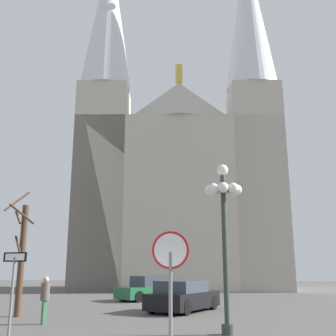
{
  "coord_description": "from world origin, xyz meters",
  "views": [
    {
      "loc": [
        2.38,
        -6.56,
        1.95
      ],
      "look_at": [
        -0.4,
        16.79,
        7.68
      ],
      "focal_mm": 43.87,
      "sensor_mm": 36.0,
      "label": 1
    }
  ],
  "objects_px": {
    "stop_sign": "(170,270)",
    "bare_tree": "(21,254)",
    "cathedral": "(179,171)",
    "one_way_arrow_sign": "(13,286)",
    "street_lamp": "(224,212)",
    "parked_car_near_green": "(150,289)",
    "pedestrian_walking": "(45,295)",
    "parked_car_far_black": "(183,297)"
  },
  "relations": [
    {
      "from": "street_lamp",
      "to": "parked_car_near_green",
      "type": "distance_m",
      "value": 13.94
    },
    {
      "from": "one_way_arrow_sign",
      "to": "street_lamp",
      "type": "distance_m",
      "value": 6.55
    },
    {
      "from": "bare_tree",
      "to": "cathedral",
      "type": "bearing_deg",
      "value": 78.03
    },
    {
      "from": "cathedral",
      "to": "street_lamp",
      "type": "distance_m",
      "value": 27.11
    },
    {
      "from": "parked_car_near_green",
      "to": "pedestrian_walking",
      "type": "relative_size",
      "value": 2.55
    },
    {
      "from": "street_lamp",
      "to": "bare_tree",
      "type": "bearing_deg",
      "value": 156.73
    },
    {
      "from": "stop_sign",
      "to": "bare_tree",
      "type": "height_order",
      "value": "bare_tree"
    },
    {
      "from": "parked_car_near_green",
      "to": "pedestrian_walking",
      "type": "bearing_deg",
      "value": -100.02
    },
    {
      "from": "stop_sign",
      "to": "pedestrian_walking",
      "type": "relative_size",
      "value": 1.65
    },
    {
      "from": "street_lamp",
      "to": "pedestrian_walking",
      "type": "relative_size",
      "value": 3.19
    },
    {
      "from": "pedestrian_walking",
      "to": "parked_car_near_green",
      "type": "bearing_deg",
      "value": 79.98
    },
    {
      "from": "stop_sign",
      "to": "street_lamp",
      "type": "bearing_deg",
      "value": 74.16
    },
    {
      "from": "bare_tree",
      "to": "pedestrian_walking",
      "type": "height_order",
      "value": "bare_tree"
    },
    {
      "from": "street_lamp",
      "to": "parked_car_far_black",
      "type": "xyz_separation_m",
      "value": [
        -1.87,
        6.52,
        -3.05
      ]
    },
    {
      "from": "parked_car_near_green",
      "to": "pedestrian_walking",
      "type": "height_order",
      "value": "pedestrian_walking"
    },
    {
      "from": "cathedral",
      "to": "bare_tree",
      "type": "height_order",
      "value": "cathedral"
    },
    {
      "from": "bare_tree",
      "to": "parked_car_near_green",
      "type": "bearing_deg",
      "value": 66.31
    },
    {
      "from": "bare_tree",
      "to": "parked_car_far_black",
      "type": "height_order",
      "value": "bare_tree"
    },
    {
      "from": "cathedral",
      "to": "stop_sign",
      "type": "height_order",
      "value": "cathedral"
    },
    {
      "from": "street_lamp",
      "to": "pedestrian_walking",
      "type": "distance_m",
      "value": 7.17
    },
    {
      "from": "stop_sign",
      "to": "parked_car_far_black",
      "type": "bearing_deg",
      "value": 93.36
    },
    {
      "from": "bare_tree",
      "to": "parked_car_far_black",
      "type": "relative_size",
      "value": 1.16
    },
    {
      "from": "one_way_arrow_sign",
      "to": "parked_car_near_green",
      "type": "bearing_deg",
      "value": 86.65
    },
    {
      "from": "street_lamp",
      "to": "stop_sign",
      "type": "bearing_deg",
      "value": -105.84
    },
    {
      "from": "bare_tree",
      "to": "street_lamp",
      "type": "bearing_deg",
      "value": -23.27
    },
    {
      "from": "cathedral",
      "to": "stop_sign",
      "type": "bearing_deg",
      "value": -85.11
    },
    {
      "from": "stop_sign",
      "to": "parked_car_far_black",
      "type": "height_order",
      "value": "stop_sign"
    },
    {
      "from": "stop_sign",
      "to": "street_lamp",
      "type": "xyz_separation_m",
      "value": [
        1.23,
        4.34,
        1.79
      ]
    },
    {
      "from": "one_way_arrow_sign",
      "to": "pedestrian_walking",
      "type": "relative_size",
      "value": 1.42
    },
    {
      "from": "cathedral",
      "to": "parked_car_near_green",
      "type": "distance_m",
      "value": 16.66
    },
    {
      "from": "street_lamp",
      "to": "bare_tree",
      "type": "height_order",
      "value": "bare_tree"
    },
    {
      "from": "street_lamp",
      "to": "parked_car_near_green",
      "type": "bearing_deg",
      "value": 109.11
    },
    {
      "from": "stop_sign",
      "to": "street_lamp",
      "type": "height_order",
      "value": "street_lamp"
    },
    {
      "from": "one_way_arrow_sign",
      "to": "parked_car_near_green",
      "type": "xyz_separation_m",
      "value": [
        0.93,
        15.87,
        -0.81
      ]
    },
    {
      "from": "cathedral",
      "to": "one_way_arrow_sign",
      "type": "distance_m",
      "value": 30.41
    },
    {
      "from": "one_way_arrow_sign",
      "to": "bare_tree",
      "type": "xyz_separation_m",
      "value": [
        -3.11,
        6.67,
        1.0
      ]
    },
    {
      "from": "cathedral",
      "to": "pedestrian_walking",
      "type": "distance_m",
      "value": 26.39
    },
    {
      "from": "street_lamp",
      "to": "cathedral",
      "type": "bearing_deg",
      "value": 98.4
    },
    {
      "from": "street_lamp",
      "to": "parked_car_near_green",
      "type": "xyz_separation_m",
      "value": [
        -4.46,
        12.86,
        -3.02
      ]
    },
    {
      "from": "stop_sign",
      "to": "one_way_arrow_sign",
      "type": "relative_size",
      "value": 1.16
    },
    {
      "from": "stop_sign",
      "to": "parked_car_near_green",
      "type": "distance_m",
      "value": 17.54
    },
    {
      "from": "stop_sign",
      "to": "parked_car_near_green",
      "type": "bearing_deg",
      "value": 100.62
    }
  ]
}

